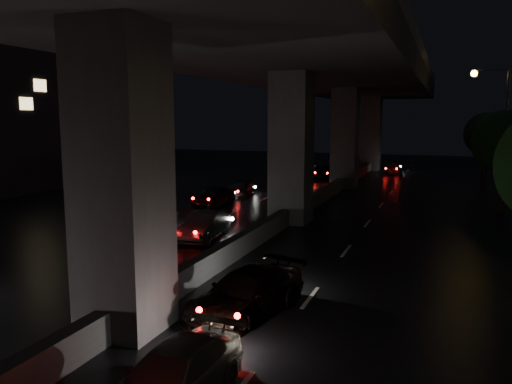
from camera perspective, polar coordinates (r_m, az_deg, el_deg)
The scene contains 18 objects.
ground at distance 22.77m, azimuth 0.28°, elevation -5.81°, with size 120.00×120.00×0.00m, color black.
viaduct at distance 26.95m, azimuth 4.16°, elevation 14.24°, with size 12.00×80.00×10.50m.
median_barrier at distance 27.30m, azimuth 3.98°, elevation -2.52°, with size 0.45×70.00×0.85m, color #37373A.
building_left at distance 49.80m, azimuth -23.60°, elevation 7.60°, with size 12.00×24.00×11.00m, color black.
tree_c at distance 32.85m, azimuth 26.64°, elevation 5.09°, with size 3.80×3.80×6.12m.
tree_d at distance 48.79m, azimuth 24.83°, elevation 6.00°, with size 3.80×3.80×6.12m.
streetlight_far at distance 38.79m, azimuth 25.87°, elevation 7.67°, with size 2.52×0.44×9.00m.
car_2 at distance 10.57m, azimuth -9.43°, elevation -20.12°, with size 1.57×3.87×1.12m, color #5D5851.
car_3 at distance 14.57m, azimuth -1.11°, elevation -11.49°, with size 1.78×4.37×1.27m, color black.
car_4 at distance 25.51m, azimuth -12.44°, elevation -3.15°, with size 1.21×3.46×1.14m, color #232326.
car_5 at distance 23.47m, azimuth -5.92°, elevation -3.83°, with size 1.34×3.85×1.27m, color black.
car_6 at distance 32.16m, azimuth -4.79°, elevation -0.49°, with size 1.50×3.72×1.27m, color black.
car_7 at distance 35.86m, azimuth -1.75°, elevation 0.29°, with size 1.49×3.66×1.06m, color black.
car_8 at distance 36.34m, azimuth 3.76°, elevation 0.52°, with size 1.46×3.64×1.24m, color black.
car_9 at distance 39.21m, azimuth 4.84°, elevation 1.05°, with size 1.26×3.62×1.19m, color #59544D.
car_10 at distance 46.74m, azimuth 8.03°, elevation 2.27°, with size 2.21×4.79×1.33m, color black.
car_11 at distance 52.13m, azimuth 5.81°, elevation 2.87°, with size 2.00×4.33×1.20m, color black.
car_12 at distance 52.34m, azimuth 15.40°, elevation 2.66°, with size 1.48×3.67×1.25m, color #53555A.
Camera 1 is at (7.77, -20.66, 5.59)m, focal length 35.00 mm.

